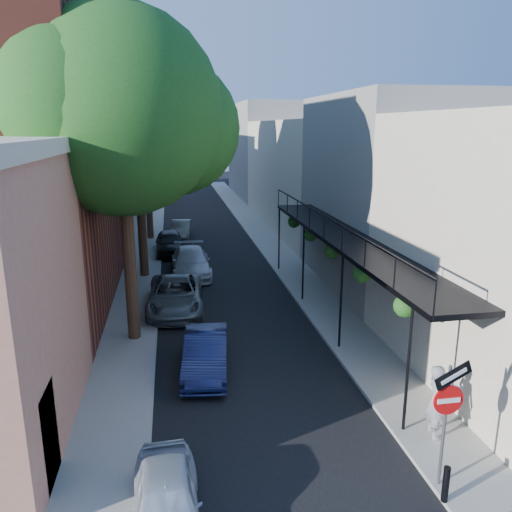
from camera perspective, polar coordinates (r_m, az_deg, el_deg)
name	(u,v)px	position (r m, az deg, el deg)	size (l,w,h in m)	color
road_surface	(203,229)	(38.19, -6.07, 3.08)	(6.00, 64.00, 0.01)	black
sidewalk_left	(149,230)	(38.15, -12.08, 2.91)	(2.00, 64.00, 0.12)	gray
sidewalk_right	(255,227)	(38.62, -0.13, 3.37)	(2.00, 64.00, 0.12)	gray
buildings_left	(66,166)	(36.90, -20.92, 9.56)	(10.10, 59.10, 12.00)	tan
buildings_right	(321,169)	(38.66, 7.42, 9.80)	(9.80, 55.00, 10.00)	beige
sign_post	(448,405)	(11.37, 21.07, -15.57)	(0.89, 0.17, 2.99)	#595B60
bollard	(446,484)	(11.79, 20.87, -23.19)	(0.14, 0.14, 0.80)	black
oak_near	(134,117)	(17.66, -13.74, 15.20)	(7.48, 6.80, 11.42)	#372616
oak_mid	(145,137)	(25.63, -12.57, 13.10)	(6.60, 6.00, 10.20)	#372616
oak_far	(151,116)	(34.66, -11.88, 15.43)	(7.70, 7.00, 11.90)	#372616
parked_car_a	(166,501)	(10.85, -10.21, -25.88)	(1.33, 3.30, 1.12)	#B1B9C4
parked_car_b	(206,353)	(16.10, -5.77, -11.01)	(1.33, 3.82, 1.26)	#141B40
parked_car_c	(175,295)	(21.37, -9.20, -4.41)	(2.25, 4.89, 1.36)	slate
parked_car_d	(191,262)	(26.28, -7.44, -0.71)	(1.93, 4.76, 1.38)	silver
parked_car_e	(170,243)	(30.87, -9.84, 1.52)	(1.66, 4.13, 1.41)	black
parked_car_f	(181,229)	(35.22, -8.57, 3.02)	(1.28, 3.67, 1.21)	slate
pedestrian	(436,401)	(13.44, 19.93, -15.30)	(0.69, 0.45, 1.89)	gray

